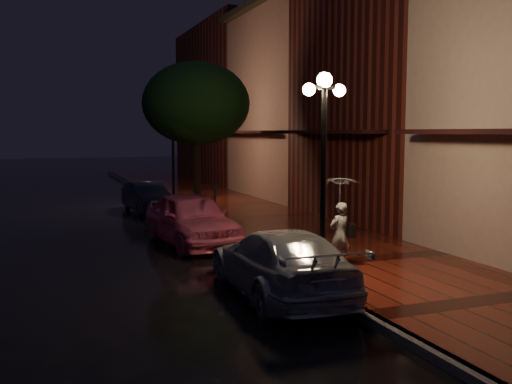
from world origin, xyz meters
name	(u,v)px	position (x,y,z in m)	size (l,w,h in m)	color
ground	(231,244)	(0.00, 0.00, 0.00)	(120.00, 120.00, 0.00)	black
sidewalk	(301,236)	(2.25, 0.00, 0.07)	(4.50, 60.00, 0.15)	#45150C
curb	(231,241)	(0.00, 0.00, 0.07)	(0.25, 60.00, 0.15)	#595451
storefront_mid	(398,69)	(7.00, 2.00, 5.50)	(5.00, 8.00, 11.00)	#511914
storefront_far	(301,106)	(7.00, 10.00, 4.50)	(5.00, 8.00, 9.00)	#8C5951
storefront_extra	(235,105)	(7.00, 20.00, 5.00)	(5.00, 12.00, 10.00)	#511914
streetlamp_near	(323,163)	(0.35, -5.00, 2.60)	(0.96, 0.36, 4.31)	black
streetlamp_far	(173,147)	(0.35, 9.00, 2.60)	(0.96, 0.36, 4.31)	black
street_tree	(196,106)	(0.61, 5.99, 4.24)	(4.16, 4.16, 5.80)	black
pink_car	(192,219)	(-1.12, 0.26, 0.76)	(1.79, 4.45, 1.51)	#DA597D
navy_car	(147,197)	(-1.09, 7.48, 0.61)	(1.29, 3.70, 1.22)	black
silver_car	(280,262)	(-0.78, -5.37, 0.67)	(1.87, 4.60, 1.33)	#9E9EA5
woman_with_umbrella	(340,207)	(1.23, -4.19, 1.53)	(0.87, 0.88, 2.09)	white
parking_meter	(215,202)	(0.15, 2.11, 0.98)	(0.15, 0.14, 1.38)	black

